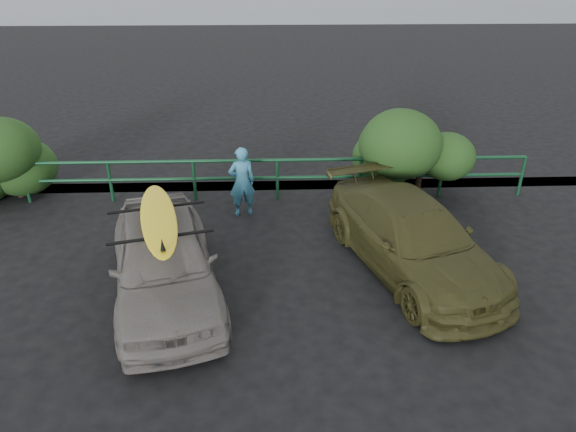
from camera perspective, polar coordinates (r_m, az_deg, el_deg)
name	(u,v)px	position (r m, az deg, el deg)	size (l,w,h in m)	color
ground	(220,333)	(8.41, -7.51, -12.73)	(80.00, 80.00, 0.00)	black
ocean	(261,4)	(66.66, -3.02, 22.42)	(200.00, 200.00, 0.00)	slate
guardrail	(236,179)	(12.44, -5.80, 4.07)	(14.00, 0.08, 1.04)	#123F23
shrub_left	(36,158)	(13.82, -26.17, 5.78)	(3.20, 2.40, 1.95)	#23481A
shrub_right	(438,149)	(13.36, 16.32, 7.13)	(3.20, 2.40, 2.09)	#23481A
sedan	(164,260)	(8.98, -13.63, -4.82)	(1.70, 4.24, 1.44)	slate
olive_vehicle	(412,237)	(9.81, 13.62, -2.33)	(1.86, 4.58, 1.33)	#3B3A1A
man	(242,182)	(11.56, -5.13, 3.82)	(0.59, 0.39, 1.62)	teal
roof_rack	(159,221)	(8.62, -14.16, -0.59)	(1.63, 1.14, 0.05)	black
surfboard	(158,218)	(8.59, -14.21, -0.19)	(0.57, 2.74, 0.08)	yellow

